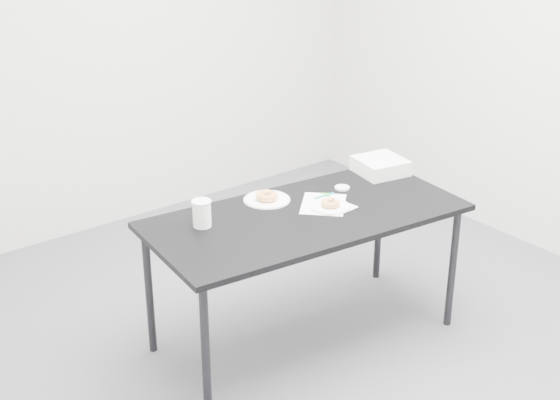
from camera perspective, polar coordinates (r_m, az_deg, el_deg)
floor at (r=4.40m, az=1.26°, el=-9.98°), size 4.00×4.00×0.00m
wall_back at (r=5.47m, az=-12.25°, el=11.67°), size 4.00×0.02×2.70m
wall_right at (r=5.28m, az=18.77°, el=10.56°), size 0.02×4.00×2.70m
table at (r=4.06m, az=1.90°, el=-1.72°), size 1.72×0.94×0.75m
scorecard at (r=4.15m, az=3.19°, el=-0.30°), size 0.36×0.36×0.00m
logo_patch at (r=4.26m, az=3.38°, el=0.38°), size 0.07×0.07×0.00m
pen at (r=4.24m, az=3.24°, el=0.32°), size 0.13×0.02×0.01m
napkin at (r=4.12m, az=4.32°, el=-0.51°), size 0.16×0.16×0.00m
plate_near at (r=4.11m, az=3.71°, el=-0.48°), size 0.21×0.21×0.01m
donut_near at (r=4.10m, az=3.71°, el=-0.23°), size 0.10×0.10×0.03m
plate_far at (r=4.19m, az=-0.97°, el=0.01°), size 0.25×0.25×0.01m
donut_far at (r=4.18m, az=-0.97°, el=0.30°), size 0.12×0.12×0.04m
coffee_cup at (r=3.89m, az=-5.74°, el=-0.98°), size 0.09×0.09×0.14m
cup_lid at (r=4.35m, az=4.57°, el=0.90°), size 0.08×0.08×0.01m
bakery_box at (r=4.58m, az=7.35°, el=2.50°), size 0.31×0.31×0.09m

